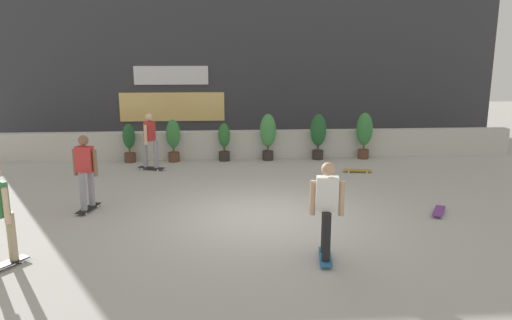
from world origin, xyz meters
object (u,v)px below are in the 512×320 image
skater_far_left (327,207)px  potted_plant_1 (173,138)px  skater_foreground (150,139)px  skateboard_near_camera (357,170)px  skater_by_wall_right (86,170)px  potted_plant_0 (129,142)px  potted_plant_2 (224,141)px  potted_plant_3 (268,133)px  potted_plant_5 (364,132)px  skateboard_aside (439,211)px  potted_plant_4 (318,133)px

skater_far_left → potted_plant_1: bearing=112.3°
skater_foreground → skateboard_near_camera: size_ratio=2.07×
skater_foreground → skater_by_wall_right: 3.92m
skater_by_wall_right → potted_plant_1: bearing=73.9°
potted_plant_0 → potted_plant_1: bearing=-0.0°
potted_plant_2 → potted_plant_3: 1.44m
potted_plant_2 → potted_plant_5: potted_plant_5 is taller
potted_plant_3 → skateboard_aside: size_ratio=1.92×
potted_plant_5 → skater_far_left: bearing=-110.6°
potted_plant_0 → skater_by_wall_right: (-0.03, -4.94, 0.27)m
potted_plant_2 → potted_plant_5: bearing=0.0°
potted_plant_5 → potted_plant_1: bearing=180.0°
skateboard_aside → skater_far_left: bearing=-143.3°
skateboard_near_camera → potted_plant_4: bearing=113.5°
potted_plant_3 → skater_by_wall_right: 6.66m
potted_plant_2 → potted_plant_1: bearing=180.0°
skater_far_left → skateboard_aside: (2.98, 2.22, -0.88)m
potted_plant_0 → potted_plant_5: (7.62, -0.00, 0.22)m
potted_plant_4 → potted_plant_5: (1.53, 0.00, 0.02)m
potted_plant_1 → skateboard_aside: potted_plant_1 is taller
skateboard_aside → potted_plant_2: bearing=129.0°
potted_plant_3 → skateboard_near_camera: (2.46, -1.87, -0.82)m
skater_foreground → skateboard_near_camera: bearing=-7.1°
skater_far_left → skater_by_wall_right: bearing=147.5°
potted_plant_2 → skateboard_near_camera: potted_plant_2 is taller
potted_plant_0 → skater_far_left: size_ratio=0.73×
potted_plant_1 → skater_far_left: skater_far_left is taller
potted_plant_2 → skater_foreground: 2.48m
potted_plant_5 → skateboard_aside: bearing=-89.9°
potted_plant_2 → skater_far_left: skater_far_left is taller
potted_plant_1 → skateboard_near_camera: size_ratio=1.66×
potted_plant_0 → potted_plant_1: (1.39, -0.00, 0.10)m
skater_far_left → skateboard_aside: bearing=36.7°
potted_plant_5 → skater_far_left: (-2.97, -7.91, 0.05)m
skater_by_wall_right → skateboard_aside: size_ratio=2.15×
potted_plant_5 → skater_far_left: 8.45m
potted_plant_3 → skater_foreground: skater_foreground is taller
potted_plant_0 → skateboard_aside: potted_plant_0 is taller
potted_plant_3 → potted_plant_4: size_ratio=1.01×
skater_by_wall_right → skater_far_left: same height
skater_far_left → skateboard_near_camera: skater_far_left is taller
potted_plant_3 → potted_plant_0: bearing=180.0°
skater_far_left → potted_plant_2: bearing=101.6°
potted_plant_1 → potted_plant_4: 4.69m
potted_plant_2 → skater_far_left: size_ratio=0.72×
potted_plant_2 → skater_far_left: (1.63, -7.91, 0.28)m
skateboard_near_camera → skateboard_aside: size_ratio=1.04×
potted_plant_0 → potted_plant_3: potted_plant_3 is taller
potted_plant_4 → skateboard_aside: (1.54, -5.69, -0.81)m
potted_plant_1 → skater_by_wall_right: bearing=-106.1°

